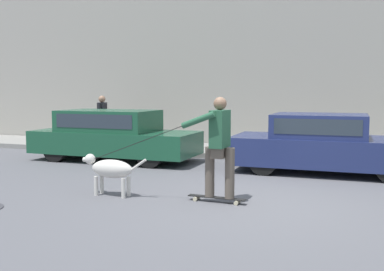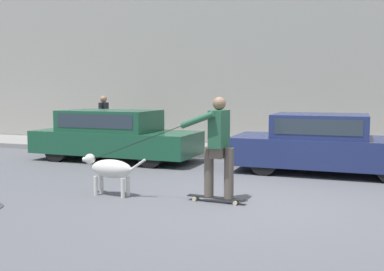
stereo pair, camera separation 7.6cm
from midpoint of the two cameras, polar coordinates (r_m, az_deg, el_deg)
ground_plane at (r=7.54m, az=6.96°, el=-8.44°), size 36.00×36.00×0.00m
back_wall at (r=14.19m, az=13.32°, el=9.61°), size 32.00×0.30×5.70m
sidewalk_curb at (r=12.93m, az=12.38°, el=-2.31°), size 30.00×2.38×0.15m
parked_car_0 at (r=12.04m, az=-10.15°, el=-0.04°), size 4.41×1.74×1.33m
parked_car_1 at (r=10.48m, az=16.29°, el=-1.15°), size 4.14×1.74×1.32m
dog at (r=8.02m, az=-10.59°, el=-4.23°), size 1.27×0.36×0.72m
skateboarder at (r=7.33m, az=3.15°, el=-0.98°), size 2.81×0.65×1.74m
pedestrian_with_bag at (r=14.42m, az=-11.44°, el=2.23°), size 0.27×0.65×1.55m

